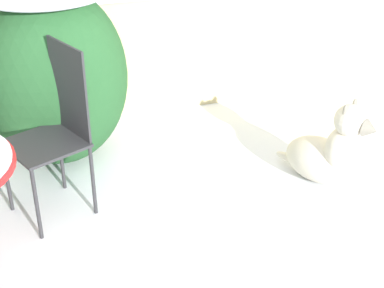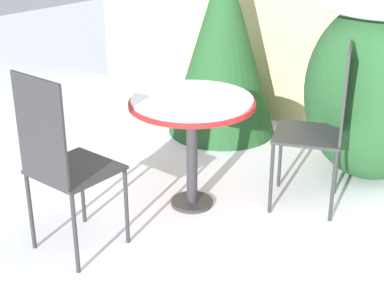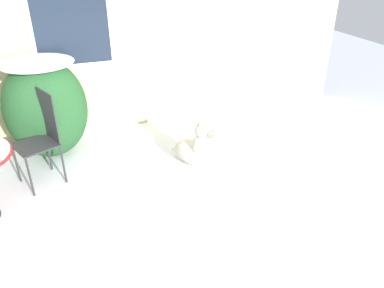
% 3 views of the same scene
% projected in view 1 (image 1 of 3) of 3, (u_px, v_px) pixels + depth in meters
% --- Properties ---
extents(ground_plane, '(16.00, 16.00, 0.00)m').
position_uv_depth(ground_plane, '(226.00, 284.00, 3.18)').
color(ground_plane, white).
extents(shrub_left, '(1.01, 0.94, 1.28)m').
position_uv_depth(shrub_left, '(54.00, 72.00, 4.02)').
color(shrub_left, '#235128').
rests_on(shrub_left, ground_plane).
extents(patio_chair_near_table, '(0.55, 0.55, 1.08)m').
position_uv_depth(patio_chair_near_table, '(56.00, 126.00, 3.53)').
color(patio_chair_near_table, '#2D2D30').
rests_on(patio_chair_near_table, ground_plane).
extents(dog, '(0.53, 0.67, 0.65)m').
position_uv_depth(dog, '(328.00, 152.00, 3.95)').
color(dog, beige).
rests_on(dog, ground_plane).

